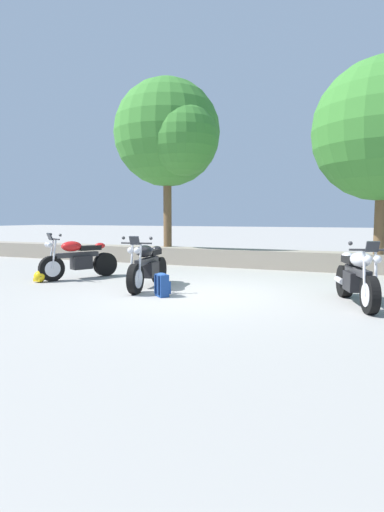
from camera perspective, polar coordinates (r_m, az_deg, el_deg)
name	(u,v)px	position (r m, az deg, el deg)	size (l,w,h in m)	color
ground_plane	(196,294)	(8.29, 0.53, -5.35)	(120.00, 120.00, 0.00)	gray
stone_wall	(254,259)	(12.78, 8.68, -0.37)	(36.00, 0.80, 0.55)	gray
motorcycle_red_near_left	(78,260)	(10.70, -15.61, -0.49)	(1.15, 1.90, 1.18)	black
motorcycle_black_centre	(147,266)	(8.95, -6.26, -1.44)	(0.72, 2.06, 1.18)	black
motorcycle_silver_far_right	(357,278)	(7.77, 22.07, -2.84)	(0.92, 2.01, 1.18)	black
rider_backpack	(162,284)	(8.02, -4.20, -3.96)	(0.35, 0.35, 0.47)	navy
rider_helmet	(39,277)	(10.41, -20.57, -2.72)	(0.28, 0.28, 0.28)	yellow
leafy_tree_far_left	(170,135)	(14.10, -3.07, 16.61)	(3.73, 3.55, 5.60)	brown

